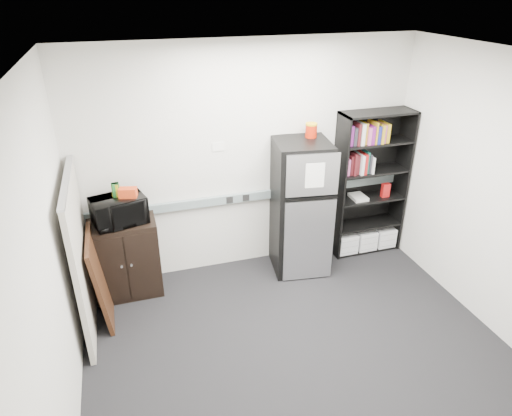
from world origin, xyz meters
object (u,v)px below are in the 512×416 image
Objects in this scene: cabinet at (126,258)px; bookshelf at (370,185)px; cubicle_partition at (81,256)px; refrigerator at (300,208)px; microwave at (119,211)px.

bookshelf is at bearing 1.22° from cabinet.
cabinet is (0.40, 0.42, -0.36)m from cubicle_partition.
bookshelf is 3.06m from cabinet.
refrigerator is (2.43, 0.34, -0.00)m from cubicle_partition.
cubicle_partition is at bearing -133.54° from cabinet.
microwave is at bearing -174.08° from refrigerator.
microwave reaches higher than cabinet.
microwave is 2.05m from refrigerator.
bookshelf is at bearing 15.97° from refrigerator.
refrigerator is at bearing -171.76° from bookshelf.
cubicle_partition is 0.62m from microwave.
refrigerator is at bearing 7.98° from cubicle_partition.
microwave is at bearing 45.36° from cubicle_partition.
bookshelf reaches higher than cubicle_partition.
cubicle_partition is 1.00× the size of refrigerator.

